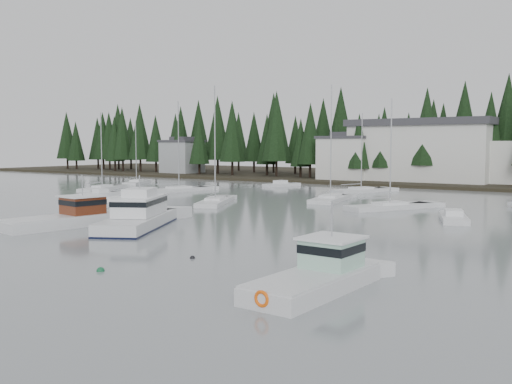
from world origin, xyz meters
TOP-DOWN VIEW (x-y plane):
  - ground at (0.00, 0.00)m, footprint 260.00×260.00m
  - far_shore_land at (0.00, 97.00)m, footprint 240.00×54.00m
  - conifer_treeline at (0.00, 86.00)m, footprint 200.00×22.00m
  - house_west at (-18.00, 79.00)m, footprint 9.54×7.42m
  - house_far_west at (-60.00, 81.00)m, footprint 8.48×7.42m
  - harbor_inn at (-2.96, 82.34)m, footprint 29.50×11.50m
  - lobster_boat_brown at (-12.53, 12.41)m, footprint 5.93×10.23m
  - cabin_cruiser_center at (-6.93, 15.26)m, footprint 8.58×12.02m
  - lobster_boat_teal at (14.98, 5.41)m, footprint 3.27×8.41m
  - sailboat_0 at (-6.04, 58.62)m, footprint 6.31×9.94m
  - sailboat_2 at (-13.57, 34.01)m, footprint 6.69×10.18m
  - sailboat_4 at (-40.30, 40.36)m, footprint 5.18×10.16m
  - sailboat_6 at (5.31, 40.14)m, footprint 7.35×10.48m
  - sailboat_7 at (-46.10, 53.10)m, footprint 5.90×8.37m
  - sailboat_8 at (-3.90, 44.46)m, footprint 4.61×9.93m
  - sailboat_11 at (-28.94, 44.97)m, footprint 4.59×10.64m
  - runabout_0 at (-32.22, 33.03)m, footprint 2.28×5.28m
  - runabout_1 at (13.57, 34.20)m, footprint 4.32×7.10m
  - runabout_3 at (-21.83, 61.99)m, footprint 3.82×6.58m
  - runabout_4 at (-21.83, 26.00)m, footprint 2.59×6.78m
  - mooring_buoy_green at (3.31, 2.39)m, footprint 0.45×0.45m
  - mooring_buoy_dark at (5.16, 7.86)m, footprint 0.34×0.34m

SIDE VIEW (x-z plane):
  - ground at x=0.00m, z-range 0.00..0.00m
  - far_shore_land at x=0.00m, z-range -0.50..0.50m
  - conifer_treeline at x=0.00m, z-range -10.00..10.00m
  - mooring_buoy_green at x=3.31m, z-range -0.22..0.22m
  - mooring_buoy_dark at x=5.16m, z-range -0.17..0.17m
  - sailboat_0 at x=-6.04m, z-range -5.90..6.01m
  - sailboat_6 at x=5.31m, z-range -6.10..6.22m
  - sailboat_4 at x=-40.30m, z-range -6.06..6.19m
  - sailboat_7 at x=-46.10m, z-range -5.61..5.74m
  - sailboat_11 at x=-28.94m, z-range -6.79..6.93m
  - sailboat_2 at x=-13.57m, z-range -7.02..7.17m
  - sailboat_8 at x=-3.90m, z-range -7.25..7.40m
  - runabout_3 at x=-21.83m, z-range -0.58..0.84m
  - runabout_4 at x=-21.83m, z-range -0.58..0.84m
  - runabout_1 at x=13.57m, z-range -0.58..0.84m
  - runabout_0 at x=-32.22m, z-range -0.58..0.84m
  - lobster_boat_teal at x=14.98m, z-range -1.75..2.84m
  - lobster_boat_brown at x=-12.53m, z-range -1.88..2.99m
  - cabin_cruiser_center at x=-6.93m, z-range -1.75..3.26m
  - house_far_west at x=-60.00m, z-range 0.28..8.53m
  - house_west at x=-18.00m, z-range 0.28..9.03m
  - harbor_inn at x=-2.96m, z-range 0.33..11.23m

